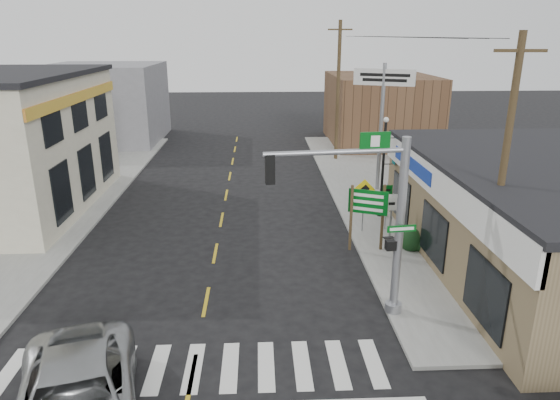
{
  "coord_description": "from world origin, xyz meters",
  "views": [
    {
      "loc": [
        1.87,
        -11.26,
        8.72
      ],
      "look_at": [
        2.66,
        6.54,
        2.8
      ],
      "focal_mm": 32.0,
      "sensor_mm": 36.0,
      "label": 1
    }
  ],
  "objects_px": {
    "fire_hydrant": "(413,239)",
    "bare_tree": "(485,171)",
    "traffic_signal_pole": "(378,209)",
    "utility_pole_far": "(338,90)",
    "dance_center_sign": "(383,96)",
    "lamp_post": "(385,160)",
    "guide_sign": "(368,209)",
    "utility_pole_near": "(503,173)"
  },
  "relations": [
    {
      "from": "guide_sign",
      "to": "bare_tree",
      "type": "xyz_separation_m",
      "value": [
        4.15,
        -1.12,
        1.83
      ]
    },
    {
      "from": "guide_sign",
      "to": "dance_center_sign",
      "type": "relative_size",
      "value": 0.4
    },
    {
      "from": "lamp_post",
      "to": "traffic_signal_pole",
      "type": "bearing_deg",
      "value": -90.19
    },
    {
      "from": "fire_hydrant",
      "to": "dance_center_sign",
      "type": "distance_m",
      "value": 9.83
    },
    {
      "from": "dance_center_sign",
      "to": "utility_pole_near",
      "type": "relative_size",
      "value": 0.82
    },
    {
      "from": "utility_pole_far",
      "to": "traffic_signal_pole",
      "type": "bearing_deg",
      "value": -88.66
    },
    {
      "from": "guide_sign",
      "to": "utility_pole_near",
      "type": "distance_m",
      "value": 5.98
    },
    {
      "from": "lamp_post",
      "to": "bare_tree",
      "type": "relative_size",
      "value": 1.06
    },
    {
      "from": "lamp_post",
      "to": "utility_pole_near",
      "type": "xyz_separation_m",
      "value": [
        1.55,
        -8.42,
        1.61
      ]
    },
    {
      "from": "fire_hydrant",
      "to": "traffic_signal_pole",
      "type": "bearing_deg",
      "value": -119.56
    },
    {
      "from": "lamp_post",
      "to": "dance_center_sign",
      "type": "relative_size",
      "value": 0.69
    },
    {
      "from": "utility_pole_far",
      "to": "bare_tree",
      "type": "bearing_deg",
      "value": -73.55
    },
    {
      "from": "traffic_signal_pole",
      "to": "fire_hydrant",
      "type": "height_order",
      "value": "traffic_signal_pole"
    },
    {
      "from": "traffic_signal_pole",
      "to": "utility_pole_near",
      "type": "distance_m",
      "value": 4.15
    },
    {
      "from": "guide_sign",
      "to": "utility_pole_far",
      "type": "xyz_separation_m",
      "value": [
        1.2,
        16.21,
        3.06
      ]
    },
    {
      "from": "traffic_signal_pole",
      "to": "fire_hydrant",
      "type": "relative_size",
      "value": 8.53
    },
    {
      "from": "guide_sign",
      "to": "dance_center_sign",
      "type": "xyz_separation_m",
      "value": [
        2.5,
        8.62,
        3.51
      ]
    },
    {
      "from": "guide_sign",
      "to": "lamp_post",
      "type": "xyz_separation_m",
      "value": [
        1.65,
        4.11,
        1.03
      ]
    },
    {
      "from": "traffic_signal_pole",
      "to": "bare_tree",
      "type": "relative_size",
      "value": 1.27
    },
    {
      "from": "traffic_signal_pole",
      "to": "dance_center_sign",
      "type": "xyz_separation_m",
      "value": [
        3.3,
        13.5,
        1.8
      ]
    },
    {
      "from": "utility_pole_near",
      "to": "utility_pole_far",
      "type": "relative_size",
      "value": 0.91
    },
    {
      "from": "fire_hydrant",
      "to": "bare_tree",
      "type": "relative_size",
      "value": 0.15
    },
    {
      "from": "utility_pole_far",
      "to": "fire_hydrant",
      "type": "bearing_deg",
      "value": -80.21
    },
    {
      "from": "utility_pole_near",
      "to": "fire_hydrant",
      "type": "bearing_deg",
      "value": 108.77
    },
    {
      "from": "fire_hydrant",
      "to": "bare_tree",
      "type": "height_order",
      "value": "bare_tree"
    },
    {
      "from": "bare_tree",
      "to": "utility_pole_near",
      "type": "bearing_deg",
      "value": -106.67
    },
    {
      "from": "fire_hydrant",
      "to": "utility_pole_near",
      "type": "distance_m",
      "value": 6.16
    },
    {
      "from": "lamp_post",
      "to": "bare_tree",
      "type": "distance_m",
      "value": 5.86
    },
    {
      "from": "dance_center_sign",
      "to": "utility_pole_far",
      "type": "distance_m",
      "value": 7.72
    },
    {
      "from": "lamp_post",
      "to": "utility_pole_far",
      "type": "xyz_separation_m",
      "value": [
        -0.45,
        12.1,
        2.03
      ]
    },
    {
      "from": "traffic_signal_pole",
      "to": "dance_center_sign",
      "type": "height_order",
      "value": "dance_center_sign"
    },
    {
      "from": "lamp_post",
      "to": "utility_pole_near",
      "type": "relative_size",
      "value": 0.56
    },
    {
      "from": "guide_sign",
      "to": "dance_center_sign",
      "type": "bearing_deg",
      "value": 96.9
    },
    {
      "from": "guide_sign",
      "to": "fire_hydrant",
      "type": "distance_m",
      "value": 2.51
    },
    {
      "from": "dance_center_sign",
      "to": "traffic_signal_pole",
      "type": "bearing_deg",
      "value": -79.62
    },
    {
      "from": "fire_hydrant",
      "to": "lamp_post",
      "type": "relative_size",
      "value": 0.14
    },
    {
      "from": "guide_sign",
      "to": "bare_tree",
      "type": "bearing_deg",
      "value": 7.96
    },
    {
      "from": "traffic_signal_pole",
      "to": "dance_center_sign",
      "type": "bearing_deg",
      "value": 70.0
    },
    {
      "from": "fire_hydrant",
      "to": "guide_sign",
      "type": "bearing_deg",
      "value": -175.88
    },
    {
      "from": "guide_sign",
      "to": "utility_pole_far",
      "type": "relative_size",
      "value": 0.3
    },
    {
      "from": "utility_pole_near",
      "to": "utility_pole_far",
      "type": "distance_m",
      "value": 20.62
    },
    {
      "from": "fire_hydrant",
      "to": "utility_pole_far",
      "type": "bearing_deg",
      "value": 93.02
    }
  ]
}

